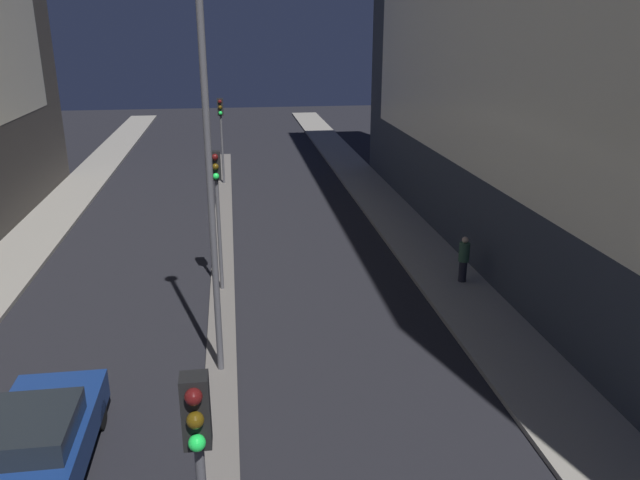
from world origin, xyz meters
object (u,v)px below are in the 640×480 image
object	(u,v)px
traffic_light_mid	(217,190)
car_left_lane	(37,441)
street_lamp	(207,138)
traffic_light_near	(200,469)
traffic_light_far	(221,122)
pedestrian_on_right_sidewalk	(464,258)

from	to	relation	value
traffic_light_mid	car_left_lane	bearing A→B (deg)	-112.30
traffic_light_mid	street_lamp	world-z (taller)	street_lamp
traffic_light_near	street_lamp	distance (m)	8.38
traffic_light_mid	traffic_light_far	bearing A→B (deg)	90.00
traffic_light_mid	pedestrian_on_right_sidewalk	xyz separation A→B (m)	(8.08, -0.56, -2.51)
traffic_light_far	car_left_lane	size ratio (longest dim) A/B	1.09
car_left_lane	pedestrian_on_right_sidewalk	bearing A→B (deg)	34.37
car_left_lane	traffic_light_mid	bearing A→B (deg)	67.70
traffic_light_far	street_lamp	xyz separation A→B (m)	(0.00, -19.84, 2.51)
traffic_light_far	street_lamp	size ratio (longest dim) A/B	0.48
traffic_light_far	car_left_lane	distance (m)	23.58
street_lamp	traffic_light_near	bearing A→B (deg)	-90.00
traffic_light_near	traffic_light_mid	distance (m)	13.12
traffic_light_near	traffic_light_far	size ratio (longest dim) A/B	1.00
traffic_light_far	pedestrian_on_right_sidewalk	world-z (taller)	traffic_light_far
car_left_lane	traffic_light_far	bearing A→B (deg)	81.49
traffic_light_far	car_left_lane	bearing A→B (deg)	-98.51
street_lamp	car_left_lane	world-z (taller)	street_lamp
traffic_light_far	car_left_lane	world-z (taller)	traffic_light_far
street_lamp	traffic_light_mid	bearing A→B (deg)	90.00
street_lamp	car_left_lane	size ratio (longest dim) A/B	2.25
traffic_light_near	pedestrian_on_right_sidewalk	size ratio (longest dim) A/B	2.89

